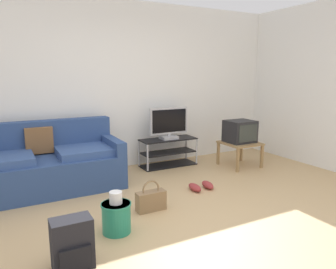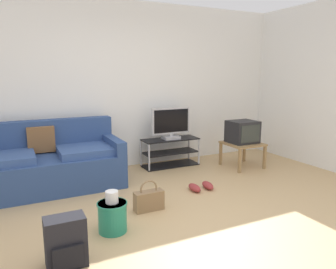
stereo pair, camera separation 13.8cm
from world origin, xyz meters
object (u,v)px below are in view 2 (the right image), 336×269
(tv_stand, at_px, (170,152))
(cleaning_bucket, at_px, (112,215))
(flat_tv, at_px, (171,124))
(backpack, at_px, (66,242))
(couch, at_px, (47,164))
(crt_tv, at_px, (243,132))
(handbag, at_px, (149,200))
(sneakers_pair, at_px, (201,187))
(side_table, at_px, (243,146))

(tv_stand, xyz_separation_m, cleaning_bucket, (-1.56, -1.84, -0.06))
(flat_tv, distance_m, backpack, 3.07)
(cleaning_bucket, bearing_deg, couch, 105.40)
(crt_tv, distance_m, cleaning_bucket, 2.92)
(couch, xyz_separation_m, crt_tv, (3.06, -0.36, 0.26))
(couch, bearing_deg, handbag, -53.46)
(cleaning_bucket, relative_size, sneakers_pair, 1.21)
(cleaning_bucket, xyz_separation_m, sneakers_pair, (1.41, 0.60, -0.13))
(handbag, bearing_deg, couch, 126.54)
(side_table, relative_size, backpack, 1.36)
(tv_stand, distance_m, flat_tv, 0.50)
(flat_tv, relative_size, sneakers_pair, 1.96)
(handbag, bearing_deg, sneakers_pair, 18.16)
(couch, xyz_separation_m, tv_stand, (2.00, 0.23, -0.10))
(sneakers_pair, bearing_deg, side_table, 27.70)
(side_table, height_order, crt_tv, crt_tv)
(side_table, xyz_separation_m, cleaning_bucket, (-2.61, -1.23, -0.18))
(side_table, height_order, cleaning_bucket, cleaning_bucket)
(flat_tv, bearing_deg, tv_stand, 90.00)
(tv_stand, distance_m, crt_tv, 1.26)
(crt_tv, xyz_separation_m, cleaning_bucket, (-2.61, -1.25, -0.42))
(flat_tv, bearing_deg, handbag, -124.63)
(flat_tv, bearing_deg, backpack, -133.04)
(couch, relative_size, handbag, 5.44)
(flat_tv, xyz_separation_m, backpack, (-2.07, -2.21, -0.52))
(backpack, bearing_deg, flat_tv, 52.01)
(tv_stand, distance_m, side_table, 1.22)
(handbag, xyz_separation_m, cleaning_bucket, (-0.52, -0.31, 0.05))
(crt_tv, height_order, cleaning_bucket, crt_tv)
(backpack, bearing_deg, handbag, 39.64)
(cleaning_bucket, height_order, sneakers_pair, cleaning_bucket)
(side_table, height_order, sneakers_pair, side_table)
(couch, height_order, side_table, couch)
(flat_tv, relative_size, handbag, 1.90)
(tv_stand, bearing_deg, handbag, -124.23)
(cleaning_bucket, bearing_deg, side_table, 25.23)
(crt_tv, distance_m, handbag, 2.34)
(tv_stand, height_order, flat_tv, flat_tv)
(couch, bearing_deg, crt_tv, -6.79)
(flat_tv, xyz_separation_m, side_table, (1.05, -0.58, -0.37))
(crt_tv, xyz_separation_m, backpack, (-3.12, -1.65, -0.39))
(backpack, distance_m, handbag, 1.25)
(tv_stand, distance_m, cleaning_bucket, 2.41)
(crt_tv, height_order, backpack, crt_tv)
(side_table, bearing_deg, flat_tv, 151.01)
(flat_tv, xyz_separation_m, crt_tv, (1.05, -0.57, -0.13))
(flat_tv, height_order, cleaning_bucket, flat_tv)
(tv_stand, bearing_deg, side_table, -29.92)
(cleaning_bucket, bearing_deg, tv_stand, 49.65)
(handbag, distance_m, sneakers_pair, 0.94)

